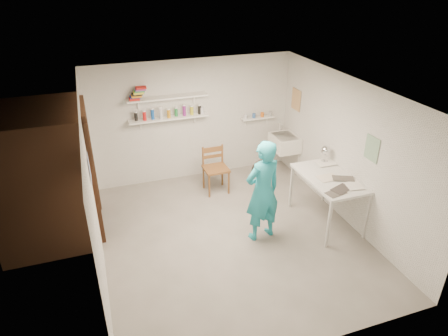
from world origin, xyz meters
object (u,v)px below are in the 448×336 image
object	(u,v)px
desk_lamp	(326,150)
wooden_chair	(216,169)
wall_clock	(260,169)
work_table	(327,200)
belfast_sink	(285,143)
man	(263,191)

from	to	relation	value
desk_lamp	wooden_chair	bearing A→B (deg)	146.99
wall_clock	desk_lamp	size ratio (longest dim) A/B	1.86
wooden_chair	work_table	distance (m)	2.14
work_table	desk_lamp	world-z (taller)	desk_lamp
desk_lamp	belfast_sink	bearing A→B (deg)	94.56
wall_clock	wooden_chair	size ratio (longest dim) A/B	0.31
man	wall_clock	world-z (taller)	man
man	desk_lamp	xyz separation A→B (m)	(1.41, 0.54, 0.25)
desk_lamp	wall_clock	bearing A→B (deg)	-166.73
work_table	man	bearing A→B (deg)	-178.96
desk_lamp	man	bearing A→B (deg)	-159.12
work_table	belfast_sink	bearing A→B (deg)	86.54
work_table	desk_lamp	bearing A→B (deg)	67.58
man	belfast_sink	bearing A→B (deg)	-136.52
wall_clock	work_table	world-z (taller)	wall_clock
man	wall_clock	size ratio (longest dim) A/B	5.56
wooden_chair	desk_lamp	distance (m)	2.05
wooden_chair	work_table	world-z (taller)	wooden_chair
wooden_chair	work_table	bearing A→B (deg)	-48.59
man	work_table	bearing A→B (deg)	169.98
man	wooden_chair	size ratio (longest dim) A/B	1.75
belfast_sink	work_table	xyz separation A→B (m)	(-0.11, -1.82, -0.27)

